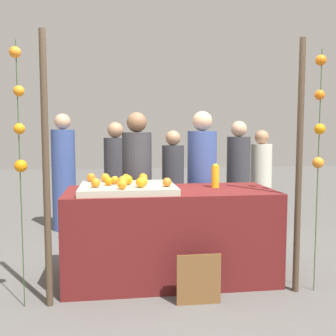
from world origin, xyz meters
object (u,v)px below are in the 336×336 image
Objects in this scene: orange_1 at (128,180)px; vendor_right at (202,189)px; vendor_left at (137,191)px; chalkboard_sign at (199,280)px; stall_counter at (170,234)px; juice_bottle at (215,176)px; orange_0 at (167,182)px.

vendor_right is at bearing 38.07° from orange_1.
vendor_right reaches higher than vendor_left.
vendor_left is (-0.44, 1.31, 0.57)m from chalkboard_sign.
orange_1 reaches higher than stall_counter.
chalkboard_sign is at bearing -114.08° from juice_bottle.
juice_bottle reaches higher than stall_counter.
vendor_left is (-0.76, 0.58, -0.22)m from juice_bottle.
orange_0 is 1.06m from vendor_right.
vendor_right is (-0.01, 0.59, -0.22)m from juice_bottle.
chalkboard_sign is 1.50m from vendor_left.
orange_0 is at bearing -29.84° from orange_1.
stall_counter is 0.69m from chalkboard_sign.
juice_bottle is (0.89, 0.11, 0.01)m from orange_1.
vendor_right reaches higher than orange_0.
juice_bottle reaches higher than orange_0.
orange_0 is 0.94m from vendor_left.
orange_0 is at bearing -120.74° from vendor_right.
chalkboard_sign is (0.15, -0.63, -0.23)m from stall_counter.
orange_1 is 0.05× the size of vendor_left.
orange_0 is at bearing -150.19° from juice_bottle.
orange_1 is (-0.41, -0.01, 0.55)m from stall_counter.
orange_0 reaches higher than chalkboard_sign.
stall_counter is at bearing 103.69° from chalkboard_sign.
orange_0 is 0.05× the size of vendor_right.
vendor_left is at bearing 108.43° from chalkboard_sign.
vendor_left is 0.99× the size of vendor_right.
vendor_left is 0.76m from vendor_right.
orange_0 is (-0.06, -0.21, 0.55)m from stall_counter.
orange_0 is 0.41m from orange_1.
vendor_right reaches higher than stall_counter.
juice_bottle is 0.54× the size of chalkboard_sign.
chalkboard_sign is (0.57, -0.62, -0.78)m from orange_1.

